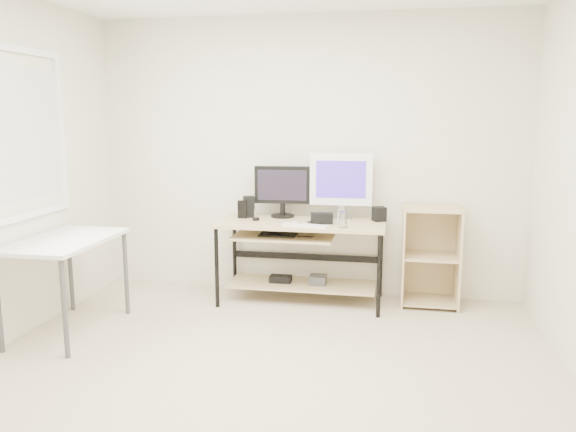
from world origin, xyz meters
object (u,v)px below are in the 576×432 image
(black_monitor, at_px, (283,188))
(audio_controller, at_px, (243,209))
(side_table, at_px, (65,249))
(desk, at_px, (298,244))
(shelf_unit, at_px, (430,255))
(white_imac, at_px, (341,181))

(black_monitor, xyz_separation_m, audio_controller, (-0.35, -0.12, -0.19))
(side_table, bearing_deg, black_monitor, 40.43)
(side_table, height_order, black_monitor, black_monitor)
(black_monitor, distance_m, audio_controller, 0.42)
(desk, height_order, side_table, same)
(side_table, bearing_deg, shelf_unit, 23.33)
(black_monitor, bearing_deg, desk, -49.68)
(white_imac, bearing_deg, desk, -153.64)
(side_table, distance_m, white_imac, 2.41)
(shelf_unit, bearing_deg, audio_controller, -176.95)
(desk, bearing_deg, side_table, -147.35)
(side_table, xyz_separation_m, shelf_unit, (2.83, 1.22, -0.22))
(side_table, relative_size, white_imac, 1.65)
(side_table, bearing_deg, audio_controller, 45.35)
(shelf_unit, bearing_deg, white_imac, 177.87)
(black_monitor, height_order, white_imac, white_imac)
(side_table, height_order, white_imac, white_imac)
(black_monitor, bearing_deg, audio_controller, -164.33)
(desk, relative_size, white_imac, 2.48)
(side_table, relative_size, black_monitor, 1.91)
(side_table, relative_size, audio_controller, 6.00)
(side_table, distance_m, shelf_unit, 3.09)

